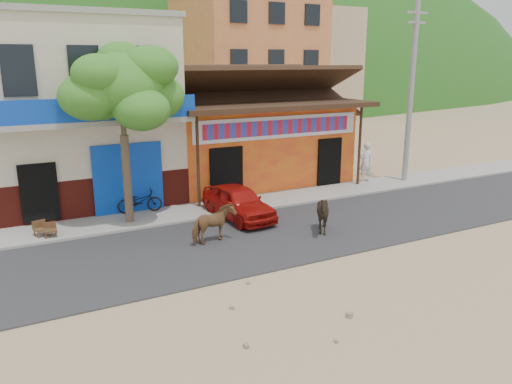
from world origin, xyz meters
The scene contains 17 objects.
ground centered at (0.00, 0.00, 0.00)m, with size 120.00×120.00×0.00m, color #9E825B.
road centered at (0.00, 2.50, 0.02)m, with size 60.00×5.00×0.04m, color #28282B.
sidewalk centered at (0.00, 6.00, 0.06)m, with size 60.00×2.00×0.12m, color gray.
dance_club centered at (2.00, 10.00, 1.80)m, with size 8.00×6.00×3.60m, color orange.
cafe_building centered at (-5.50, 10.00, 3.50)m, with size 7.00×6.00×7.00m, color beige.
apartment_front centered at (9.00, 24.00, 6.00)m, with size 9.00×9.00×12.00m, color #CC723F.
apartment_rear centered at (18.00, 30.00, 5.00)m, with size 8.00×8.00×10.00m, color tan.
hillside centered at (0.00, 70.00, 12.00)m, with size 100.00×40.00×24.00m, color #194C14.
tree centered at (-4.60, 5.80, 3.12)m, with size 3.00×3.00×6.00m, color #2D721E, non-canonical shape.
utility_pole centered at (8.20, 6.00, 4.12)m, with size 0.24×0.24×8.00m, color gray.
cow_tan centered at (-2.74, 2.74, 0.63)m, with size 0.64×1.40×1.18m, color brown.
cow_dark centered at (0.75, 1.90, 0.70)m, with size 1.06×1.19×1.31m, color black.
red_car centered at (-1.00, 4.62, 0.64)m, with size 1.41×3.51×1.20m, color #A4100B.
scooter centered at (-4.00, 6.67, 0.54)m, with size 0.56×1.60×0.84m, color black.
pedestrian centered at (6.44, 6.70, 1.02)m, with size 0.66×0.43×1.81m, color silver.
cafe_chair_left centered at (-7.43, 5.62, 0.57)m, with size 0.42×0.42×0.89m, color #4A2F18, non-canonical shape.
cafe_chair_right centered at (-7.19, 5.40, 0.53)m, with size 0.38×0.38×0.82m, color #462B17, non-canonical shape.
Camera 1 is at (-8.31, -10.79, 5.53)m, focal length 35.00 mm.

